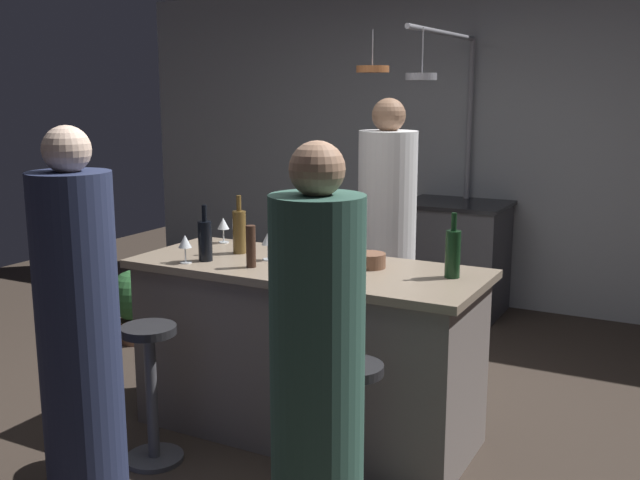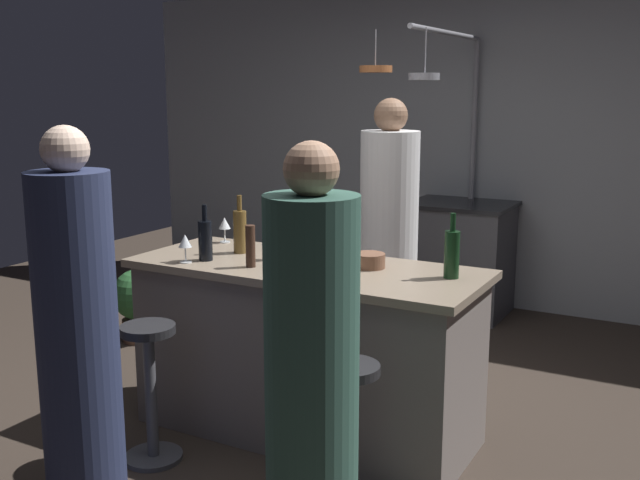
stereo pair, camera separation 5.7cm
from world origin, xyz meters
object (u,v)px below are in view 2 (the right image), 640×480
at_px(wine_bottle_red, 452,253).
at_px(stove_range, 459,258).
at_px(guest_right, 312,382).
at_px(potted_plant, 138,300).
at_px(bar_stool_right, 348,435).
at_px(wine_bottle_rose, 342,238).
at_px(mixing_bowl_steel, 327,267).
at_px(pepper_mill, 250,246).
at_px(wine_glass_near_left_guest, 225,224).
at_px(chef, 388,247).
at_px(wine_glass_near_right_guest, 268,240).
at_px(mixing_bowl_wooden, 369,261).
at_px(guest_left, 77,333).
at_px(wine_bottle_dark, 205,239).
at_px(wine_bottle_amber, 240,231).
at_px(bar_stool_left, 150,386).
at_px(wine_glass_by_chef, 185,242).

bearing_deg(wine_bottle_red, stove_range, 107.20).
relative_size(guest_right, potted_plant, 3.08).
xyz_separation_m(bar_stool_right, wine_bottle_rose, (-0.45, 0.82, 0.63)).
bearing_deg(mixing_bowl_steel, pepper_mill, -173.45).
distance_m(bar_stool_right, wine_glass_near_left_guest, 1.64).
xyz_separation_m(chef, guest_right, (0.59, -2.02, -0.05)).
relative_size(wine_glass_near_right_guest, mixing_bowl_wooden, 0.93).
height_order(guest_left, pepper_mill, guest_left).
distance_m(bar_stool_right, pepper_mill, 1.09).
relative_size(guest_right, wine_bottle_dark, 5.52).
height_order(chef, wine_bottle_dark, chef).
height_order(potted_plant, mixing_bowl_wooden, mixing_bowl_wooden).
bearing_deg(wine_glass_near_left_guest, wine_glass_near_right_guest, -28.87).
bearing_deg(wine_bottle_amber, bar_stool_right, -34.67).
distance_m(bar_stool_left, wine_bottle_dark, 0.78).
distance_m(stove_range, guest_right, 3.50).
bearing_deg(wine_glass_near_left_guest, guest_left, -83.36).
distance_m(wine_bottle_rose, wine_glass_near_right_guest, 0.38).
relative_size(chef, wine_glass_near_right_guest, 11.74).
relative_size(pepper_mill, wine_bottle_dark, 0.72).
xyz_separation_m(bar_stool_left, guest_left, (-0.03, -0.39, 0.38)).
height_order(guest_right, wine_bottle_dark, guest_right).
bearing_deg(wine_bottle_amber, wine_bottle_rose, 13.09).
distance_m(potted_plant, wine_bottle_red, 2.66).
bearing_deg(wine_bottle_dark, wine_bottle_rose, 30.98).
height_order(wine_bottle_rose, mixing_bowl_steel, wine_bottle_rose).
height_order(chef, wine_bottle_amber, chef).
xyz_separation_m(wine_bottle_red, wine_glass_near_right_guest, (-0.95, -0.10, -0.01)).
xyz_separation_m(bar_stool_right, wine_glass_near_left_guest, (-1.23, 0.88, 0.63)).
distance_m(guest_left, wine_bottle_red, 1.70).
bearing_deg(bar_stool_left, bar_stool_right, 0.00).
bearing_deg(wine_bottle_dark, wine_glass_near_right_guest, 30.72).
height_order(guest_left, wine_glass_by_chef, guest_left).
relative_size(guest_right, mixing_bowl_wooden, 10.15).
bearing_deg(wine_bottle_red, chef, 127.84).
bearing_deg(bar_stool_right, wine_bottle_amber, 145.33).
distance_m(guest_right, wine_bottle_red, 1.13).
bearing_deg(bar_stool_left, wine_glass_by_chef, 98.88).
relative_size(pepper_mill, wine_bottle_rose, 0.72).
height_order(pepper_mill, wine_bottle_red, wine_bottle_red).
height_order(guest_left, bar_stool_right, guest_left).
height_order(guest_right, wine_bottle_rose, guest_right).
distance_m(potted_plant, wine_glass_near_right_guest, 1.82).
bearing_deg(wine_bottle_red, wine_bottle_amber, -178.71).
distance_m(bar_stool_right, wine_bottle_amber, 1.38).
xyz_separation_m(stove_range, wine_glass_by_chef, (-0.56, -2.70, 0.56)).
height_order(pepper_mill, mixing_bowl_wooden, pepper_mill).
relative_size(wine_glass_near_left_guest, mixing_bowl_steel, 0.98).
bearing_deg(bar_stool_left, mixing_bowl_steel, 35.56).
relative_size(guest_left, wine_glass_near_right_guest, 11.14).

